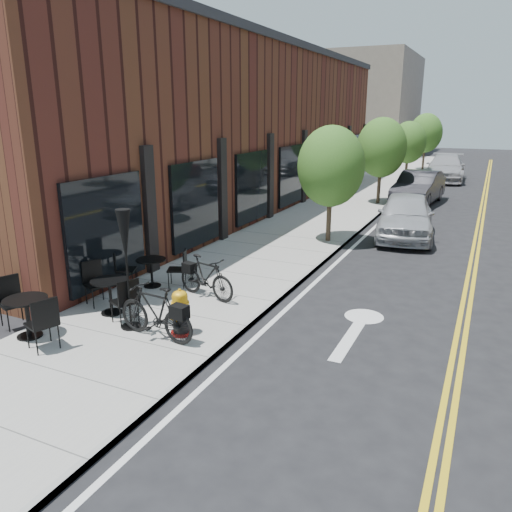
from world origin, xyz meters
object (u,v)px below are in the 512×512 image
Objects in this scene: bistro_set_a at (27,312)px; parked_car_a at (406,216)px; bistro_set_b at (110,292)px; parked_car_b at (418,188)px; bicycle_left at (155,312)px; bicycle_right at (206,277)px; patio_umbrella at (125,244)px; parked_car_c at (445,168)px; fire_hydrant at (180,313)px; bistro_set_c at (151,268)px.

parked_car_a reaches higher than bistro_set_a.
parked_car_b reaches higher than bistro_set_b.
bicycle_right is at bearing -168.13° from bicycle_left.
bicycle_right reaches higher than bistro_set_b.
patio_umbrella is (0.86, -0.42, 1.25)m from bistro_set_b.
parked_car_c is (3.01, 25.17, 0.20)m from bicycle_right.
patio_umbrella is at bearing -1.24° from bistro_set_b.
bistro_set_a is at bearing -87.60° from bistro_set_b.
patio_umbrella is (-0.77, 0.18, 1.21)m from bicycle_left.
patio_umbrella is 18.08m from parked_car_b.
fire_hydrant is 27.23m from parked_car_c.
fire_hydrant is 0.49m from bicycle_left.
bistro_set_c is 0.37× the size of parked_car_a.
patio_umbrella is 0.53× the size of parked_car_a.
parked_car_c reaches higher than parked_car_b.
bistro_set_c is at bearing -127.39° from parked_car_a.
bicycle_left is at bearing -160.41° from bicycle_right.
parked_car_b is at bearing 81.94° from fire_hydrant.
parked_car_c is (2.76, 27.47, 0.17)m from bicycle_left.
parked_car_c is (5.04, 28.47, 0.19)m from bistro_set_a.
bistro_set_b is 11.13m from parked_car_a.
parked_car_a is at bearing 70.77° from patio_umbrella.
bistro_set_a is at bearing -98.79° from parked_car_b.
parked_car_a is 0.81× the size of parked_car_c.
bistro_set_b is 1.57m from patio_umbrella.
parked_car_c is (2.43, 27.12, 0.26)m from fire_hydrant.
parked_car_c is at bearing 83.07° from parked_car_a.
bistro_set_c is (0.40, 3.40, -0.05)m from bistro_set_a.
bistro_set_c is 25.49m from parked_car_c.
bistro_set_a reaches higher than bistro_set_b.
bistro_set_b is 0.40× the size of parked_car_a.
parked_car_a is 16.72m from parked_car_c.
bistro_set_a is 0.80× the size of patio_umbrella.
parked_car_a is at bearing 35.17° from bistro_set_c.
bicycle_right is 0.30× the size of parked_car_c.
bicycle_left is (-0.33, -0.35, 0.09)m from fire_hydrant.
bicycle_left is 3.06m from bistro_set_c.
fire_hydrant is 3.02m from bistro_set_c.
parked_car_b is at bearing 86.85° from parked_car_a.
bicycle_left reaches higher than fire_hydrant.
bistro_set_b is at bearing -101.71° from parked_car_c.
bicycle_left is 0.73× the size of patio_umbrella.
parked_car_c is (4.65, 25.07, 0.24)m from bistro_set_c.
fire_hydrant is 1.97m from bistro_set_b.
parked_car_b is (4.26, 15.55, 0.21)m from bistro_set_c.
parked_car_b is (2.62, 15.66, 0.16)m from bicycle_right.
bicycle_left is at bearing -76.87° from bistro_set_c.
parked_car_b is (4.66, 18.96, 0.15)m from bistro_set_a.
parked_car_b is at bearing -94.76° from parked_car_c.
parked_car_c reaches higher than bistro_set_b.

